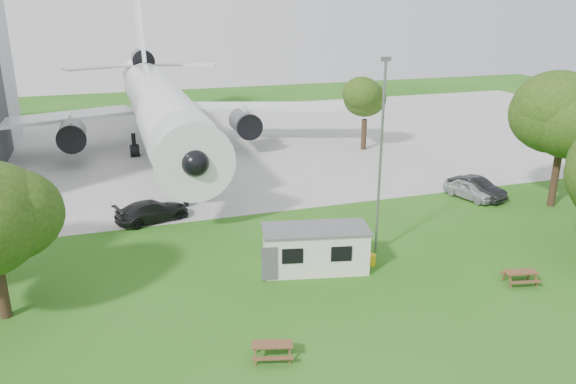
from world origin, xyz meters
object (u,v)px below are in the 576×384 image
object	(u,v)px
site_cabin	(316,249)
picnic_west	(272,358)
airliner	(158,102)
picnic_east	(519,284)

from	to	relation	value
site_cabin	picnic_west	size ratio (longest dim) A/B	3.87
airliner	site_cabin	bearing A→B (deg)	-79.43
picnic_east	airliner	bearing A→B (deg)	125.75
site_cabin	picnic_east	bearing A→B (deg)	-27.43
picnic_west	picnic_east	bearing A→B (deg)	24.11
airliner	picnic_east	size ratio (longest dim) A/B	26.52
airliner	picnic_west	world-z (taller)	airliner
airliner	picnic_west	xyz separation A→B (m)	(0.76, -38.38, -5.27)
picnic_west	picnic_east	size ratio (longest dim) A/B	1.00
picnic_west	site_cabin	bearing A→B (deg)	72.51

